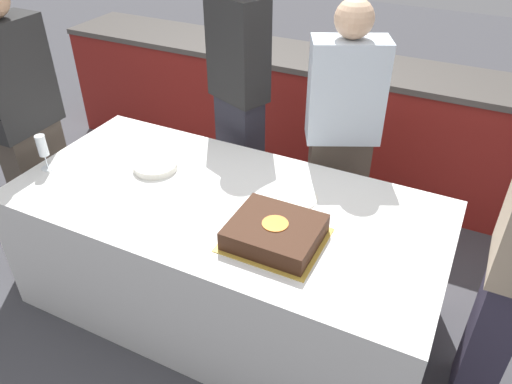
# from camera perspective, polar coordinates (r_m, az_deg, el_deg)

# --- Properties ---
(ground_plane) EXTENTS (14.00, 14.00, 0.00)m
(ground_plane) POSITION_cam_1_polar(r_m,az_deg,el_deg) (2.93, -3.14, -12.57)
(ground_plane) COLOR #424247
(back_counter) EXTENTS (4.40, 0.58, 0.92)m
(back_counter) POSITION_cam_1_polar(r_m,az_deg,el_deg) (3.84, 8.27, 8.28)
(back_counter) COLOR maroon
(back_counter) RESTS_ON ground_plane
(dining_table) EXTENTS (2.14, 1.02, 0.73)m
(dining_table) POSITION_cam_1_polar(r_m,az_deg,el_deg) (2.67, -3.39, -7.26)
(dining_table) COLOR white
(dining_table) RESTS_ON ground_plane
(cake) EXTENTS (0.42, 0.37, 0.10)m
(cake) POSITION_cam_1_polar(r_m,az_deg,el_deg) (2.17, 2.18, -4.61)
(cake) COLOR gold
(cake) RESTS_ON dining_table
(plate_stack) EXTENTS (0.23, 0.23, 0.04)m
(plate_stack) POSITION_cam_1_polar(r_m,az_deg,el_deg) (2.72, -11.43, 2.95)
(plate_stack) COLOR white
(plate_stack) RESTS_ON dining_table
(wine_glass) EXTENTS (0.07, 0.07, 0.20)m
(wine_glass) POSITION_cam_1_polar(r_m,az_deg,el_deg) (2.84, -23.24, 4.75)
(wine_glass) COLOR white
(wine_glass) RESTS_ON dining_table
(side_plate_near_cake) EXTENTS (0.21, 0.21, 0.00)m
(side_plate_near_cake) POSITION_cam_1_polar(r_m,az_deg,el_deg) (2.45, 4.70, -0.68)
(side_plate_near_cake) COLOR white
(side_plate_near_cake) RESTS_ON dining_table
(person_cutting_cake) EXTENTS (0.45, 0.35, 1.56)m
(person_cutting_cake) POSITION_cam_1_polar(r_m,az_deg,el_deg) (2.86, 9.71, 6.18)
(person_cutting_cake) COLOR #4C4238
(person_cutting_cake) RESTS_ON ground_plane
(person_seated_left) EXTENTS (0.20, 0.42, 1.63)m
(person_seated_left) POSITION_cam_1_polar(r_m,az_deg,el_deg) (3.16, -24.79, 6.86)
(person_seated_left) COLOR #4C4238
(person_seated_left) RESTS_ON ground_plane
(person_standing_back) EXTENTS (0.40, 0.32, 1.73)m
(person_standing_back) POSITION_cam_1_polar(r_m,az_deg,el_deg) (3.03, -1.95, 10.71)
(person_standing_back) COLOR #282833
(person_standing_back) RESTS_ON ground_plane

